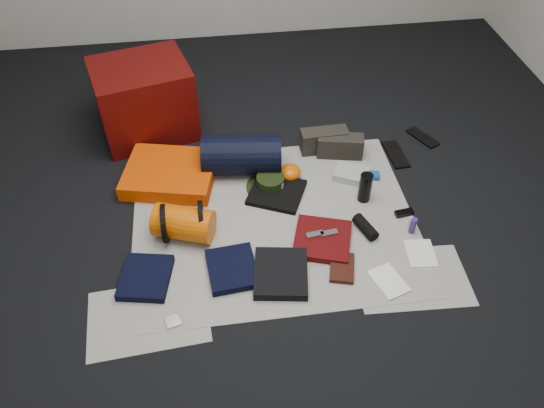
{
  "coord_description": "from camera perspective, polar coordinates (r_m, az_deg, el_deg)",
  "views": [
    {
      "loc": [
        -0.3,
        -2.06,
        2.22
      ],
      "look_at": [
        -0.01,
        0.04,
        0.1
      ],
      "focal_mm": 35.0,
      "sensor_mm": 36.0,
      "label": 1
    }
  ],
  "objects": [
    {
      "name": "boonie_brim",
      "position": [
        3.23,
        -0.17,
        1.89
      ],
      "size": [
        0.34,
        0.34,
        0.01
      ],
      "primitive_type": "cylinder",
      "rotation": [
        0.0,
        0.0,
        0.14
      ],
      "color": "black",
      "rests_on": "newspaper_mat"
    },
    {
      "name": "energy_bar_a",
      "position": [
        2.91,
        4.63,
        -3.28
      ],
      "size": [
        0.1,
        0.05,
        0.01
      ],
      "primitive_type": "cube",
      "rotation": [
        0.0,
        0.0,
        0.14
      ],
      "color": "#B1B1B6",
      "rests_on": "red_shirt"
    },
    {
      "name": "orange_stuff_sack",
      "position": [
        3.27,
        1.97,
        3.43
      ],
      "size": [
        0.14,
        0.14,
        0.09
      ],
      "primitive_type": "ellipsoid",
      "rotation": [
        0.0,
        0.0,
        0.04
      ],
      "color": "#CB5203",
      "rests_on": "newspaper_mat"
    },
    {
      "name": "red_shirt",
      "position": [
        2.93,
        5.44,
        -3.84
      ],
      "size": [
        0.38,
        0.38,
        0.04
      ],
      "primitive_type": "cube",
      "rotation": [
        0.0,
        0.0,
        -0.31
      ],
      "color": "#4B0808",
      "rests_on": "newspaper_mat"
    },
    {
      "name": "sack_strap_left",
      "position": [
        2.93,
        -11.46,
        -2.07
      ],
      "size": [
        0.02,
        0.22,
        0.22
      ],
      "primitive_type": "cylinder",
      "rotation": [
        0.0,
        1.57,
        0.0
      ],
      "color": "black",
      "rests_on": "newspaper_mat"
    },
    {
      "name": "first_aid_pouch",
      "position": [
        3.32,
        8.52,
        3.2
      ],
      "size": [
        0.25,
        0.23,
        0.05
      ],
      "primitive_type": "cube",
      "rotation": [
        0.0,
        0.0,
        -0.46
      ],
      "color": "#99A19A",
      "rests_on": "newspaper_mat"
    },
    {
      "name": "newspaper_sheet_front_left",
      "position": [
        2.71,
        -13.16,
        -11.71
      ],
      "size": [
        0.61,
        0.44,
        0.0
      ],
      "primitive_type": "cube",
      "rotation": [
        0.0,
        0.0,
        0.07
      ],
      "color": "#B5B2A7",
      "rests_on": "floor"
    },
    {
      "name": "hiking_boot_left",
      "position": [
        3.48,
        5.6,
        6.84
      ],
      "size": [
        0.31,
        0.12,
        0.15
      ],
      "primitive_type": "cube",
      "rotation": [
        0.0,
        0.0,
        0.03
      ],
      "color": "#2A2721",
      "rests_on": "newspaper_mat"
    },
    {
      "name": "newspaper_sheet_front_right",
      "position": [
        2.87,
        14.77,
        -7.68
      ],
      "size": [
        0.6,
        0.43,
        0.0
      ],
      "primitive_type": "cube",
      "rotation": [
        0.0,
        0.0,
        -0.05
      ],
      "color": "#B5B2A7",
      "rests_on": "floor"
    },
    {
      "name": "newspaper_mat",
      "position": [
        3.04,
        0.25,
        -1.81
      ],
      "size": [
        1.6,
        1.3,
        0.01
      ],
      "primitive_type": "cube",
      "color": "#B5B2A7",
      "rests_on": "floor"
    },
    {
      "name": "tape_roll",
      "position": [
        3.18,
        0.78,
        2.09
      ],
      "size": [
        0.05,
        0.05,
        0.04
      ],
      "primitive_type": "cylinder",
      "color": "beige",
      "rests_on": "black_tshirt"
    },
    {
      "name": "boonie_crown",
      "position": [
        3.2,
        -0.17,
        2.43
      ],
      "size": [
        0.17,
        0.17,
        0.07
      ],
      "primitive_type": "cylinder",
      "color": "black",
      "rests_on": "boonie_brim"
    },
    {
      "name": "sack_strap_right",
      "position": [
        2.92,
        -7.57,
        -1.7
      ],
      "size": [
        0.03,
        0.22,
        0.22
      ],
      "primitive_type": "cylinder",
      "rotation": [
        0.0,
        1.57,
        0.0
      ],
      "color": "black",
      "rests_on": "newspaper_mat"
    },
    {
      "name": "paperback_book",
      "position": [
        2.82,
        7.55,
        -6.8
      ],
      "size": [
        0.17,
        0.22,
        0.03
      ],
      "primitive_type": "cube",
      "rotation": [
        0.0,
        0.0,
        -0.26
      ],
      "color": "black",
      "rests_on": "newspaper_mat"
    },
    {
      "name": "trousers_charcoal",
      "position": [
        2.76,
        0.96,
        -7.47
      ],
      "size": [
        0.32,
        0.35,
        0.05
      ],
      "primitive_type": "cube",
      "rotation": [
        0.0,
        0.0,
        -0.16
      ],
      "color": "black",
      "rests_on": "newspaper_mat"
    },
    {
      "name": "red_cabinet",
      "position": [
        3.64,
        -13.54,
        10.85
      ],
      "size": [
        0.7,
        0.63,
        0.49
      ],
      "primitive_type": "cube",
      "rotation": [
        0.0,
        0.0,
        0.25
      ],
      "color": "#4C0705",
      "rests_on": "floor"
    },
    {
      "name": "compact_camera",
      "position": [
        3.31,
        8.72,
        2.93
      ],
      "size": [
        0.13,
        0.12,
        0.05
      ],
      "primitive_type": "cube",
      "rotation": [
        0.0,
        0.0,
        -0.56
      ],
      "color": "#B1B1B6",
      "rests_on": "newspaper_mat"
    },
    {
      "name": "map_booklet",
      "position": [
        2.82,
        12.43,
        -8.11
      ],
      "size": [
        0.19,
        0.23,
        0.01
      ],
      "primitive_type": "cube",
      "rotation": [
        0.0,
        0.0,
        0.33
      ],
      "color": "white",
      "rests_on": "newspaper_mat"
    },
    {
      "name": "flip_flop_right",
      "position": [
        3.75,
        15.9,
        6.89
      ],
      "size": [
        0.19,
        0.25,
        0.01
      ],
      "primitive_type": "cube",
      "rotation": [
        0.0,
        0.0,
        0.48
      ],
      "color": "black",
      "rests_on": "floor"
    },
    {
      "name": "trousers_navy_a",
      "position": [
        2.82,
        -13.43,
        -7.69
      ],
      "size": [
        0.3,
        0.32,
        0.04
      ],
      "primitive_type": "cube",
      "rotation": [
        0.0,
        0.0,
        -0.2
      ],
      "color": "black",
      "rests_on": "newspaper_mat"
    },
    {
      "name": "speaker",
      "position": [
        3.0,
        10.01,
        -2.46
      ],
      "size": [
        0.12,
        0.18,
        0.07
      ],
      "primitive_type": "cylinder",
      "rotation": [
        1.57,
        0.0,
        0.35
      ],
      "color": "black",
      "rests_on": "newspaper_mat"
    },
    {
      "name": "black_tshirt",
      "position": [
        3.18,
        0.5,
        1.26
      ],
      "size": [
        0.4,
        0.39,
        0.03
      ],
      "primitive_type": "cube",
      "rotation": [
        0.0,
        0.0,
        -0.43
      ],
      "color": "black",
      "rests_on": "newspaper_mat"
    },
    {
      "name": "stuff_sack",
      "position": [
        2.93,
        -9.49,
        -2.06
      ],
      "size": [
        0.37,
        0.29,
        0.19
      ],
      "primitive_type": "cylinder",
      "rotation": [
        0.0,
        1.57,
        -0.35
      ],
      "color": "#CB5203",
      "rests_on": "newspaper_mat"
    },
    {
      "name": "cyan_case",
      "position": [
        3.35,
        10.66,
        3.02
      ],
      "size": [
        0.11,
        0.08,
        0.03
      ],
      "primitive_type": "cube",
      "rotation": [
        0.0,
        0.0,
        -0.2
      ],
      "color": "#0F4597",
      "rests_on": "newspaper_mat"
    },
    {
      "name": "key_cluster",
      "position": [
        2.66,
        -10.63,
        -12.3
      ],
      "size": [
        0.08,
        0.08,
        0.01
      ],
      "primitive_type": "cube",
      "rotation": [
        0.0,
        0.0,
        0.29
      ],
      "color": "#B1B1B6",
      "rests_on": "newspaper_mat"
    },
    {
      "name": "sunglasses",
      "position": [
        3.15,
        14.01,
        -0.94
      ],
      "size": [
        0.11,
        0.06,
        0.03
      ],
      "primitive_type": "cube",
      "rotation": [
        0.0,
        0.0,
        0.13
      ],
      "color": "black",
      "rests_on": "newspaper_mat"
    },
    {
      "name": "navy_duffel",
      "position": [
        3.27,
        -3.27,
        5.3
      ],
      "size": [
        0.51,
        0.31,
        0.25
      ],
      "primitive_type": "cylinder",
      "rotation": [
        0.0,
        1.57,
        -0.12
      ],
      "color": "black",
      "rests_on": "newspaper_mat"
    },
    {
      "name": "water_bottle",
      "position": [
        3.14,
        9.99,
        1.76
      ],
      "size": [
        0.09,
        0.09,
        0.19
      ],
      "primitive_type": "cylinder",
      "rotation": [
        0.0,
        0.0,
        -0.16
      ],
      "color": "black",
      "rests_on": "newspaper_mat"
    },
    {
      "name": "sleeping_pad",
      "position": [
        3.31,
        -10.9,
        3.22
      ],
      "size": [
        0.62,
        0.54,
        0.1
      ],
      "primitive_type": "cube",
      "rotation": [
        0.0,
        0.0,
        -0.23
      ],
      "color": "#DB4202",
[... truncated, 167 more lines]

